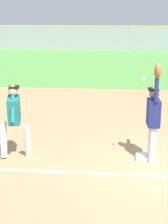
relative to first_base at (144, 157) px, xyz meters
name	(u,v)px	position (x,y,z in m)	size (l,w,h in m)	color
ground_plane	(163,169)	(0.37, -0.53, -0.04)	(75.55, 75.55, 0.00)	tan
outfield_grass	(133,63)	(0.37, 15.65, -0.04)	(44.00, 16.16, 0.01)	#549342
first_base	(144,157)	(0.00, 0.00, 0.00)	(0.38, 0.38, 0.08)	white
fielder	(154,114)	(0.15, -0.15, 1.08)	(0.29, 0.89, 2.28)	silver
runner	(14,117)	(-2.99, -0.20, 0.96)	(0.80, 0.84, 1.72)	white
baseball	(144,79)	(-0.11, -0.26, 1.89)	(0.07, 0.07, 0.07)	white
outfield_fence	(130,38)	(0.37, 23.73, 0.98)	(44.08, 0.08, 2.04)	#93999E
parked_car_green	(10,38)	(-11.38, 27.74, 0.63)	(4.41, 2.14, 1.25)	#1E6B33
parked_car_blue	(63,38)	(-5.99, 27.34, 0.63)	(4.49, 2.30, 1.25)	#23389E
parked_car_tan	(116,39)	(-0.78, 27.33, 0.63)	(4.46, 2.24, 1.25)	tan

